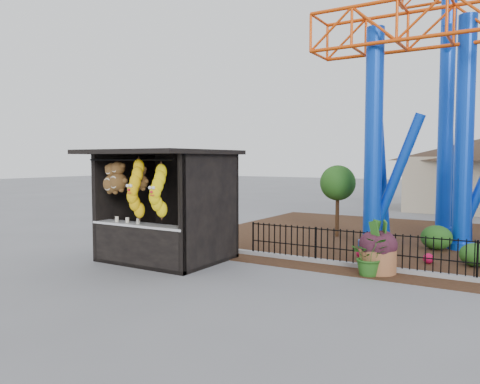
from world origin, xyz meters
The scene contains 8 objects.
ground centered at (0.00, 0.00, 0.00)m, with size 120.00×120.00×0.00m, color slate.
mulch_bed centered at (4.00, 8.00, 0.01)m, with size 18.00×12.00×0.02m, color #331E11.
curb centered at (4.00, 3.00, 0.06)m, with size 18.00×0.18×0.12m, color gray.
prize_booth centered at (-3.00, 0.89, 1.54)m, with size 3.50×3.40×3.12m.
terracotta_planter centered at (2.59, 2.70, 0.31)m, with size 0.91×0.91×0.61m, color #9A5D38.
planter_foliage centered at (2.59, 2.70, 0.93)m, with size 0.70×0.70×0.64m, color #31131E.
potted_plant centered at (2.50, 2.33, 0.49)m, with size 0.89×0.77×0.99m, color #225D1B.
landscaping centered at (4.16, 5.71, 0.33)m, with size 6.95×3.36×0.77m.
Camera 1 is at (5.68, -8.99, 2.86)m, focal length 35.00 mm.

